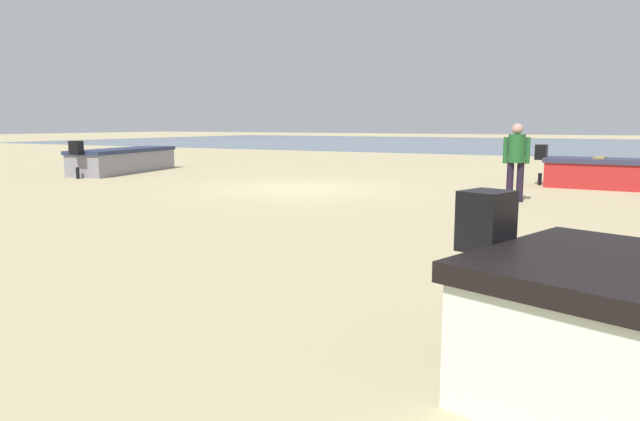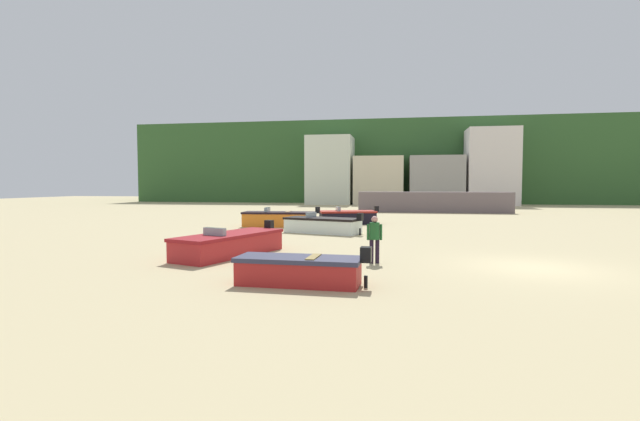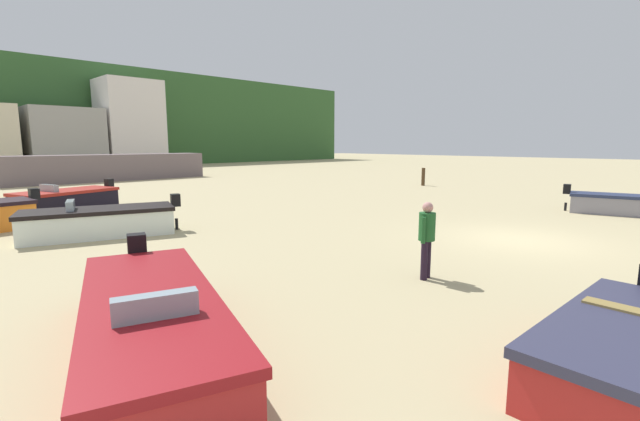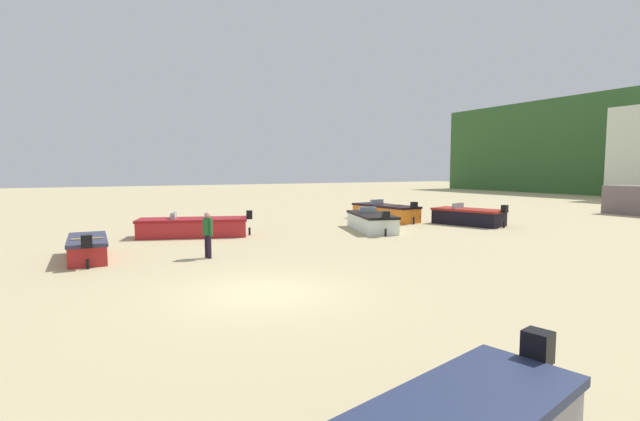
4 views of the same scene
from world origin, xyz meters
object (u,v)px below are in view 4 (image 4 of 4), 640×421
boat_white_1 (371,222)px  boat_black_5 (468,217)px  boat_red_2 (193,227)px  beach_walker_foreground (208,231)px  boat_orange_0 (385,212)px  boat_red_3 (88,248)px

boat_white_1 → boat_black_5: boat_black_5 is taller
boat_red_2 → beach_walker_foreground: bearing=-169.3°
boat_orange_0 → boat_white_1: (3.37, -3.37, -0.05)m
boat_white_1 → boat_red_2: bearing=-176.0°
boat_orange_0 → boat_red_3: (4.97, -16.35, -0.10)m
boat_red_2 → boat_red_3: size_ratio=1.43×
boat_black_5 → beach_walker_foreground: 15.62m
boat_red_2 → boat_red_3: bearing=148.3°
boat_white_1 → beach_walker_foreground: (3.39, -9.27, 0.51)m
boat_red_2 → boat_red_3: 5.81m
boat_red_3 → boat_orange_0: bearing=18.9°
boat_orange_0 → boat_red_2: boat_orange_0 is taller
boat_black_5 → beach_walker_foreground: size_ratio=2.58×
boat_black_5 → boat_red_2: bearing=152.2°
beach_walker_foreground → boat_red_2: bearing=159.3°
boat_red_3 → beach_walker_foreground: bearing=-23.7°
boat_orange_0 → boat_red_2: size_ratio=0.96×
boat_red_2 → beach_walker_foreground: size_ratio=3.21×
boat_red_2 → beach_walker_foreground: 5.57m
boat_orange_0 → boat_red_2: (1.27, -11.87, -0.05)m
boat_orange_0 → boat_black_5: bearing=-60.2°
boat_white_1 → boat_red_2: size_ratio=0.88×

